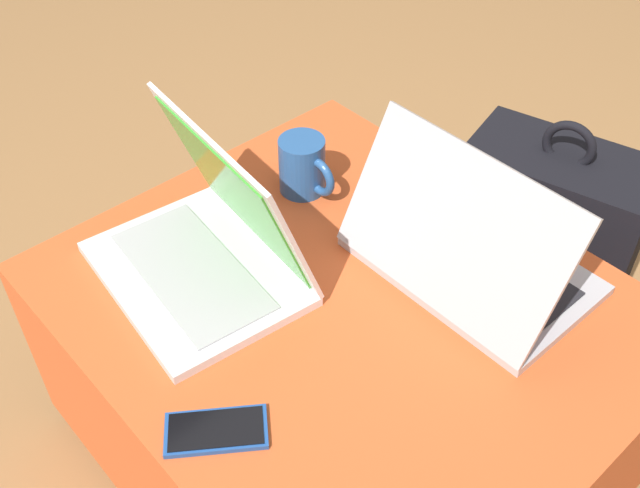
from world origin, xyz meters
name	(u,v)px	position (x,y,z in m)	size (l,w,h in m)	color
ground_plane	(340,450)	(0.00, 0.00, 0.00)	(14.00, 14.00, 0.00)	#9E7042
ottoman	(343,383)	(0.00, 0.00, 0.21)	(0.85, 0.73, 0.42)	maroon
laptop_near	(209,245)	(-0.19, -0.11, 0.48)	(0.35, 0.29, 0.25)	silver
laptop_far	(465,253)	(0.08, 0.17, 0.47)	(0.36, 0.24, 0.23)	#B7B7BC
cell_phone	(216,430)	(0.06, -0.28, 0.43)	(0.13, 0.14, 0.01)	#1E4C9E
backpack	(541,249)	(0.03, 0.52, 0.22)	(0.37, 0.30, 0.53)	black
coffee_mug	(304,166)	(-0.24, 0.13, 0.48)	(0.12, 0.08, 0.10)	#285693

